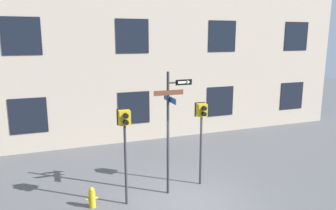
# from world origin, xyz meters

# --- Properties ---
(ground_plane) EXTENTS (60.00, 60.00, 0.00)m
(ground_plane) POSITION_xyz_m (0.00, 0.00, 0.00)
(ground_plane) COLOR #515154
(street_sign_pole) EXTENTS (1.30, 1.05, 4.08)m
(street_sign_pole) POSITION_xyz_m (-0.30, 0.80, 2.44)
(street_sign_pole) COLOR #2D2D33
(street_sign_pole) RESTS_ON ground_plane
(pedestrian_signal_left) EXTENTS (0.40, 0.40, 3.04)m
(pedestrian_signal_left) POSITION_xyz_m (-1.84, 0.57, 2.41)
(pedestrian_signal_left) COLOR #2D2D33
(pedestrian_signal_left) RESTS_ON ground_plane
(pedestrian_signal_right) EXTENTS (0.39, 0.40, 2.95)m
(pedestrian_signal_right) POSITION_xyz_m (0.95, 1.06, 2.33)
(pedestrian_signal_right) COLOR #2D2D33
(pedestrian_signal_right) RESTS_ON ground_plane
(fire_hydrant) EXTENTS (0.36, 0.20, 0.65)m
(fire_hydrant) POSITION_xyz_m (-2.88, 0.74, 0.32)
(fire_hydrant) COLOR gold
(fire_hydrant) RESTS_ON ground_plane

